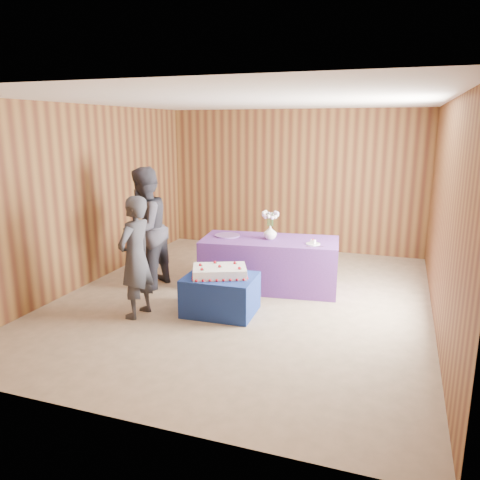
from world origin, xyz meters
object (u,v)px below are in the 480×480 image
at_px(cake_table, 220,294).
at_px(guest_right, 144,229).
at_px(serving_table, 270,263).
at_px(sheet_cake, 220,271).
at_px(guest_left, 135,257).
at_px(vase, 270,232).

distance_m(cake_table, guest_right, 1.66).
xyz_separation_m(serving_table, sheet_cake, (-0.35, -1.16, 0.19)).
xyz_separation_m(guest_left, guest_right, (-0.44, 0.99, 0.13)).
bearing_deg(vase, guest_left, -129.12).
distance_m(vase, guest_left, 2.07).
height_order(sheet_cake, guest_left, guest_left).
xyz_separation_m(cake_table, guest_right, (-1.42, 0.56, 0.66)).
relative_size(cake_table, sheet_cake, 1.08).
bearing_deg(cake_table, guest_left, -158.22).
xyz_separation_m(sheet_cake, guest_left, (-0.96, -0.44, 0.22)).
bearing_deg(serving_table, vase, 85.44).
xyz_separation_m(cake_table, sheet_cake, (-0.01, 0.01, 0.31)).
xyz_separation_m(serving_table, guest_left, (-1.31, -1.60, 0.40)).
distance_m(cake_table, vase, 1.36).
distance_m(serving_table, vase, 0.48).
bearing_deg(cake_table, guest_right, 156.29).
height_order(guest_left, guest_right, guest_right).
height_order(cake_table, sheet_cake, sheet_cake).
bearing_deg(sheet_cake, serving_table, 50.25).
height_order(serving_table, guest_left, guest_left).
height_order(cake_table, guest_right, guest_right).
bearing_deg(vase, serving_table, -87.29).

